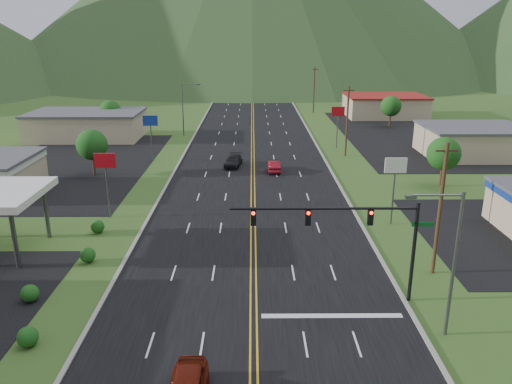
{
  "coord_description": "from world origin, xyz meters",
  "views": [
    {
      "loc": [
        -0.05,
        -15.77,
        17.35
      ],
      "look_at": [
        0.24,
        23.93,
        4.5
      ],
      "focal_mm": 35.0,
      "sensor_mm": 36.0,
      "label": 1
    }
  ],
  "objects_px": {
    "streetlight_west": "(184,106)",
    "car_dark_mid": "(233,161)",
    "streetlight_east": "(450,256)",
    "traffic_signal": "(354,227)",
    "car_red_far": "(274,166)"
  },
  "relations": [
    {
      "from": "streetlight_west",
      "to": "traffic_signal",
      "type": "bearing_deg",
      "value": -72.03
    },
    {
      "from": "streetlight_east",
      "to": "car_dark_mid",
      "type": "relative_size",
      "value": 1.88
    },
    {
      "from": "streetlight_east",
      "to": "streetlight_west",
      "type": "bearing_deg",
      "value": 110.86
    },
    {
      "from": "streetlight_west",
      "to": "car_dark_mid",
      "type": "distance_m",
      "value": 23.25
    },
    {
      "from": "traffic_signal",
      "to": "streetlight_east",
      "type": "xyz_separation_m",
      "value": [
        4.7,
        -4.0,
        -0.15
      ]
    },
    {
      "from": "traffic_signal",
      "to": "car_dark_mid",
      "type": "distance_m",
      "value": 36.52
    },
    {
      "from": "traffic_signal",
      "to": "car_dark_mid",
      "type": "height_order",
      "value": "traffic_signal"
    },
    {
      "from": "streetlight_east",
      "to": "car_red_far",
      "type": "distance_m",
      "value": 37.67
    },
    {
      "from": "traffic_signal",
      "to": "car_red_far",
      "type": "xyz_separation_m",
      "value": [
        -3.75,
        32.44,
        -4.62
      ]
    },
    {
      "from": "car_dark_mid",
      "to": "streetlight_east",
      "type": "bearing_deg",
      "value": -62.57
    },
    {
      "from": "streetlight_east",
      "to": "streetlight_west",
      "type": "height_order",
      "value": "same"
    },
    {
      "from": "streetlight_west",
      "to": "streetlight_east",
      "type": "bearing_deg",
      "value": -69.14
    },
    {
      "from": "car_dark_mid",
      "to": "traffic_signal",
      "type": "bearing_deg",
      "value": -67.48
    },
    {
      "from": "streetlight_west",
      "to": "car_dark_mid",
      "type": "height_order",
      "value": "streetlight_west"
    },
    {
      "from": "streetlight_east",
      "to": "streetlight_west",
      "type": "distance_m",
      "value": 64.21
    }
  ]
}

